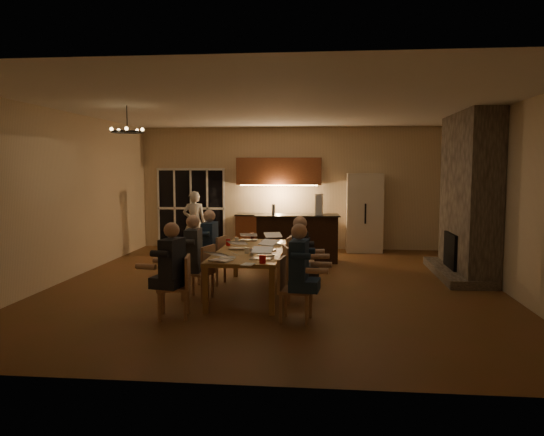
{
  "coord_description": "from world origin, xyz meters",
  "views": [
    {
      "loc": [
        0.91,
        -9.49,
        2.14
      ],
      "look_at": [
        -0.08,
        0.3,
        1.2
      ],
      "focal_mm": 35.0,
      "sensor_mm": 36.0,
      "label": 1
    }
  ],
  "objects_px": {
    "plate_far": "(280,244)",
    "plate_left": "(227,258)",
    "dining_table": "(251,271)",
    "bar_bottle": "(273,209)",
    "chair_left_near": "(174,287)",
    "laptop_a": "(221,254)",
    "laptop_c": "(239,242)",
    "mug_back": "(237,240)",
    "person_left_near": "(172,271)",
    "chair_left_far": "(212,260)",
    "laptop_d": "(265,244)",
    "mug_mid": "(264,243)",
    "redcup_near": "(263,259)",
    "person_left_far": "(210,248)",
    "bar_blender": "(319,205)",
    "chair_right_mid": "(298,274)",
    "bar_island": "(297,238)",
    "mug_front": "(247,250)",
    "can_silver": "(251,252)",
    "laptop_b": "(261,252)",
    "chair_right_near": "(296,289)",
    "person_right_near": "(299,273)",
    "plate_near": "(266,255)",
    "refrigerator": "(364,213)",
    "person_right_mid": "(300,260)",
    "chandelier": "(127,132)",
    "laptop_e": "(249,234)",
    "person_left_mid": "(193,257)",
    "redcup_mid": "(228,242)",
    "laptop_f": "(274,236)",
    "chair_left_mid": "(198,272)",
    "chair_right_far": "(301,261)",
    "standing_person": "(194,222)",
    "can_cola": "(252,236)"
  },
  "relations": [
    {
      "from": "chair_right_far",
      "to": "redcup_mid",
      "type": "relative_size",
      "value": 7.42
    },
    {
      "from": "chair_right_mid",
      "to": "plate_left",
      "type": "relative_size",
      "value": 3.53
    },
    {
      "from": "dining_table",
      "to": "chair_left_far",
      "type": "height_order",
      "value": "chair_left_far"
    },
    {
      "from": "refrigerator",
      "to": "person_left_mid",
      "type": "bearing_deg",
      "value": -120.57
    },
    {
      "from": "person_left_far",
      "to": "laptop_e",
      "type": "bearing_deg",
      "value": 136.71
    },
    {
      "from": "chair_left_mid",
      "to": "can_cola",
      "type": "bearing_deg",
      "value": 175.94
    },
    {
      "from": "person_left_far",
      "to": "standing_person",
      "type": "distance_m",
      "value": 3.76
    },
    {
      "from": "chair_right_mid",
      "to": "redcup_near",
      "type": "distance_m",
      "value": 1.0
    },
    {
      "from": "person_right_mid",
      "to": "bar_blender",
      "type": "height_order",
      "value": "bar_blender"
    },
    {
      "from": "mug_front",
      "to": "chair_right_near",
      "type": "bearing_deg",
      "value": -53.51
    },
    {
      "from": "dining_table",
      "to": "chair_right_mid",
      "type": "xyz_separation_m",
      "value": [
        0.83,
        -0.46,
        0.07
      ]
    },
    {
      "from": "mug_mid",
      "to": "redcup_near",
      "type": "height_order",
      "value": "redcup_near"
    },
    {
      "from": "chair_right_mid",
      "to": "mug_mid",
      "type": "xyz_separation_m",
      "value": [
        -0.67,
        0.98,
        0.36
      ]
    },
    {
      "from": "refrigerator",
      "to": "laptop_a",
      "type": "distance_m",
      "value": 6.46
    },
    {
      "from": "person_left_mid",
      "to": "redcup_mid",
      "type": "distance_m",
      "value": 0.99
    },
    {
      "from": "dining_table",
      "to": "mug_back",
      "type": "bearing_deg",
      "value": 115.25
    },
    {
      "from": "plate_far",
      "to": "plate_left",
      "type": "bearing_deg",
      "value": -113.12
    },
    {
      "from": "chair_left_far",
      "to": "chair_right_mid",
      "type": "xyz_separation_m",
      "value": [
        1.65,
        -1.11,
        0.0
      ]
    },
    {
      "from": "plate_left",
      "to": "bar_bottle",
      "type": "relative_size",
      "value": 1.05
    },
    {
      "from": "chair_left_near",
      "to": "chair_left_far",
      "type": "distance_m",
      "value": 2.24
    },
    {
      "from": "laptop_d",
      "to": "bar_bottle",
      "type": "height_order",
      "value": "bar_bottle"
    },
    {
      "from": "person_left_far",
      "to": "laptop_f",
      "type": "distance_m",
      "value": 1.23
    },
    {
      "from": "chair_right_far",
      "to": "person_left_mid",
      "type": "height_order",
      "value": "person_left_mid"
    },
    {
      "from": "plate_left",
      "to": "bar_blender",
      "type": "distance_m",
      "value": 4.24
    },
    {
      "from": "laptop_c",
      "to": "plate_left",
      "type": "xyz_separation_m",
      "value": [
        -0.02,
        -0.97,
        -0.1
      ]
    },
    {
      "from": "chair_right_mid",
      "to": "plate_far",
      "type": "xyz_separation_m",
      "value": [
        -0.39,
        1.15,
        0.31
      ]
    },
    {
      "from": "chandelier",
      "to": "mug_mid",
      "type": "bearing_deg",
      "value": 12.01
    },
    {
      "from": "plate_near",
      "to": "laptop_b",
      "type": "bearing_deg",
      "value": -98.68
    },
    {
      "from": "dining_table",
      "to": "bar_bottle",
      "type": "relative_size",
      "value": 11.43
    },
    {
      "from": "mug_back",
      "to": "person_left_near",
      "type": "bearing_deg",
      "value": -101.52
    },
    {
      "from": "mug_front",
      "to": "can_silver",
      "type": "height_order",
      "value": "can_silver"
    },
    {
      "from": "person_right_near",
      "to": "mug_mid",
      "type": "height_order",
      "value": "person_right_near"
    },
    {
      "from": "person_left_far",
      "to": "laptop_a",
      "type": "xyz_separation_m",
      "value": [
        0.54,
        -1.69,
        0.17
      ]
    },
    {
      "from": "laptop_d",
      "to": "mug_back",
      "type": "xyz_separation_m",
      "value": [
        -0.63,
        0.86,
        -0.06
      ]
    },
    {
      "from": "bar_bottle",
      "to": "chair_left_mid",
      "type": "bearing_deg",
      "value": -104.09
    },
    {
      "from": "chair_right_mid",
      "to": "person_left_near",
      "type": "distance_m",
      "value": 2.1
    },
    {
      "from": "laptop_a",
      "to": "bar_blender",
      "type": "xyz_separation_m",
      "value": [
        1.41,
        4.22,
        0.45
      ]
    },
    {
      "from": "person_right_near",
      "to": "plate_near",
      "type": "xyz_separation_m",
      "value": [
        -0.57,
        1.06,
        0.07
      ]
    },
    {
      "from": "bar_island",
      "to": "laptop_e",
      "type": "xyz_separation_m",
      "value": [
        -0.82,
        -1.96,
        0.32
      ]
    },
    {
      "from": "person_right_mid",
      "to": "can_silver",
      "type": "distance_m",
      "value": 0.78
    },
    {
      "from": "laptop_b",
      "to": "bar_blender",
      "type": "distance_m",
      "value": 4.08
    },
    {
      "from": "person_right_near",
      "to": "standing_person",
      "type": "height_order",
      "value": "standing_person"
    },
    {
      "from": "dining_table",
      "to": "plate_far",
      "type": "relative_size",
      "value": 9.89
    },
    {
      "from": "chair_left_near",
      "to": "laptop_a",
      "type": "distance_m",
      "value": 0.85
    },
    {
      "from": "person_right_mid",
      "to": "person_left_far",
      "type": "xyz_separation_m",
      "value": [
        -1.7,
        1.1,
        0.0
      ]
    },
    {
      "from": "laptop_d",
      "to": "bar_bottle",
      "type": "distance_m",
      "value": 3.13
    },
    {
      "from": "plate_left",
      "to": "redcup_near",
      "type": "bearing_deg",
      "value": -31.9
    },
    {
      "from": "bar_island",
      "to": "mug_back",
      "type": "bearing_deg",
      "value": -117.48
    },
    {
      "from": "bar_island",
      "to": "mug_mid",
      "type": "height_order",
      "value": "bar_island"
    },
    {
      "from": "plate_left",
      "to": "plate_far",
      "type": "bearing_deg",
      "value": 66.88
    }
  ]
}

